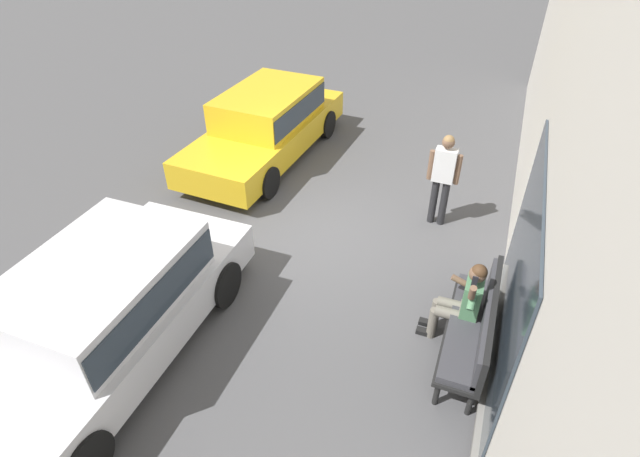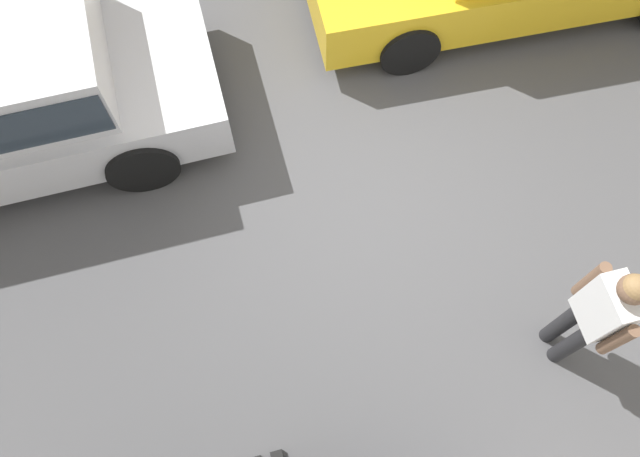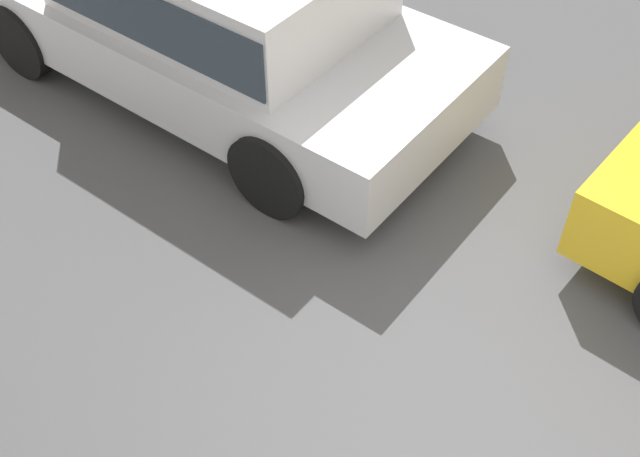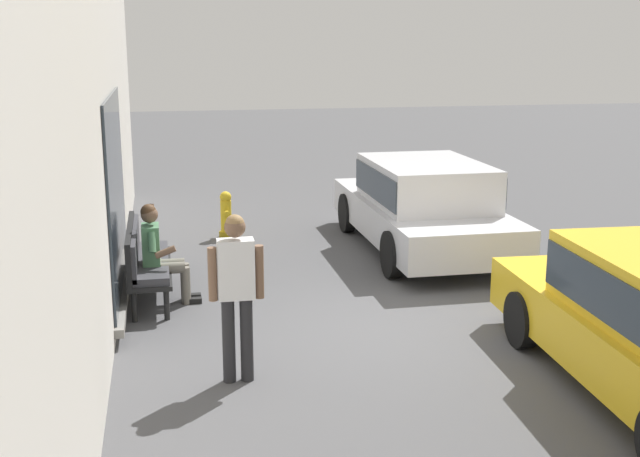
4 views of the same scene
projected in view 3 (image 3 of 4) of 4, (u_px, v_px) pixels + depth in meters
The scene contains 2 objects.
ground_plane at pixel (453, 400), 4.94m from camera, with size 60.00×60.00×0.00m, color #4C4C4F.
parked_car_mid at pixel (213, 5), 6.57m from camera, with size 4.63×2.00×1.48m.
Camera 3 is at (-0.96, 2.60, 4.31)m, focal length 45.00 mm.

